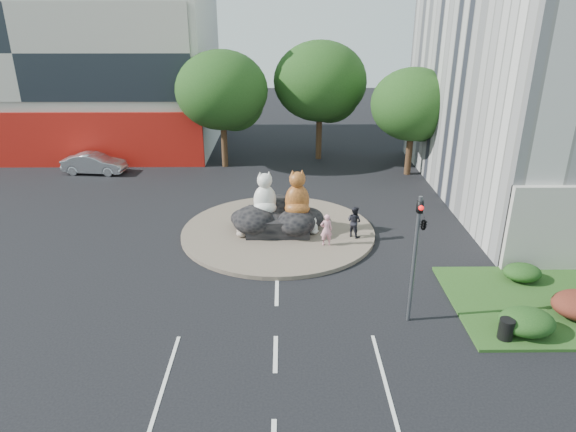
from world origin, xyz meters
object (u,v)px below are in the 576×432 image
kitten_white (314,225)px  pedestrian_dark (354,222)px  kitten_calico (241,227)px  parked_car (94,163)px  litter_bin (506,329)px  cat_tabby (297,192)px  cat_white (265,192)px  pedestrian_pink (326,230)px

kitten_white → pedestrian_dark: 2.08m
kitten_calico → kitten_white: bearing=12.4°
parked_car → litter_bin: bearing=-127.1°
kitten_calico → parked_car: bearing=142.5°
cat_tabby → cat_white: bearing=163.7°
pedestrian_pink → cat_white: bearing=-39.2°
parked_car → cat_white: bearing=-123.8°
kitten_white → litter_bin: (6.31, -8.87, -0.14)m
cat_white → pedestrian_pink: 3.80m
kitten_calico → parked_car: (-11.18, 11.16, 0.02)m
pedestrian_dark → litter_bin: pedestrian_dark is taller
pedestrian_pink → litter_bin: (5.77, -7.50, -0.50)m
litter_bin → kitten_white: bearing=125.4°
cat_tabby → kitten_white: cat_tabby is taller
kitten_calico → cat_tabby: bearing=21.3°
pedestrian_pink → pedestrian_dark: pedestrian_pink is taller
cat_tabby → parked_car: size_ratio=0.55×
cat_white → parked_car: size_ratio=0.52×
cat_tabby → kitten_calico: cat_tabby is taller
kitten_white → parked_car: (-14.84, 10.84, 0.08)m
pedestrian_pink → litter_bin: 9.48m
kitten_white → litter_bin: kitten_white is taller
kitten_white → litter_bin: size_ratio=1.15×
litter_bin → pedestrian_pink: bearing=127.6°
cat_tabby → parked_car: (-14.00, 10.46, -1.58)m
pedestrian_dark → pedestrian_pink: bearing=76.5°
kitten_calico → pedestrian_dark: size_ratio=0.62×
parked_car → litter_bin: size_ratio=5.70×
parked_car → kitten_calico: bearing=-129.0°
kitten_calico → kitten_white: size_ratio=1.14×
pedestrian_pink → pedestrian_dark: bearing=-151.8°
cat_white → litter_bin: bearing=-54.9°
cat_tabby → kitten_calico: 3.32m
parked_car → litter_bin: parked_car is taller
pedestrian_pink → parked_car: size_ratio=0.37×
pedestrian_pink → pedestrian_dark: (1.48, 1.01, -0.01)m
kitten_white → litter_bin: bearing=-77.5°
cat_tabby → parked_car: 17.54m
kitten_white → pedestrian_pink: 1.51m
cat_white → pedestrian_dark: size_ratio=1.40×
parked_car → litter_bin: (21.14, -19.71, -0.21)m
kitten_calico → pedestrian_dark: (5.67, -0.04, 0.30)m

